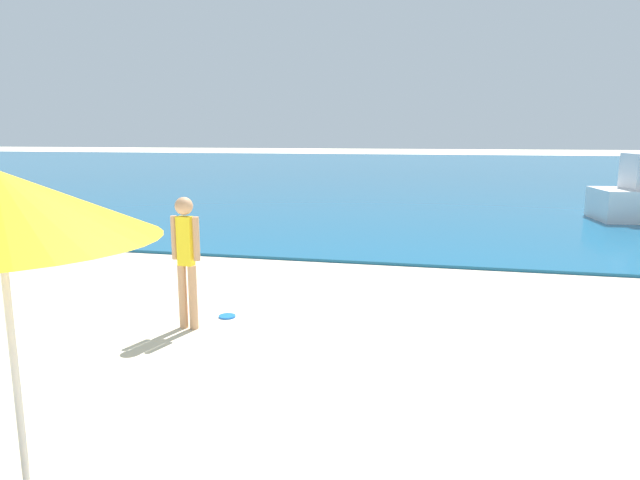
% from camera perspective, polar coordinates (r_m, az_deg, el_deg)
% --- Properties ---
extents(water, '(160.00, 60.00, 0.06)m').
position_cam_1_polar(water, '(40.36, 11.04, 7.06)').
color(water, '#14567F').
rests_on(water, ground).
extents(person_standing, '(0.38, 0.22, 1.67)m').
position_cam_1_polar(person_standing, '(7.14, -13.47, -1.48)').
color(person_standing, tan).
rests_on(person_standing, ground).
extents(frisbee, '(0.23, 0.23, 0.03)m').
position_cam_1_polar(frisbee, '(7.70, -9.42, -7.66)').
color(frisbee, blue).
rests_on(frisbee, ground).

